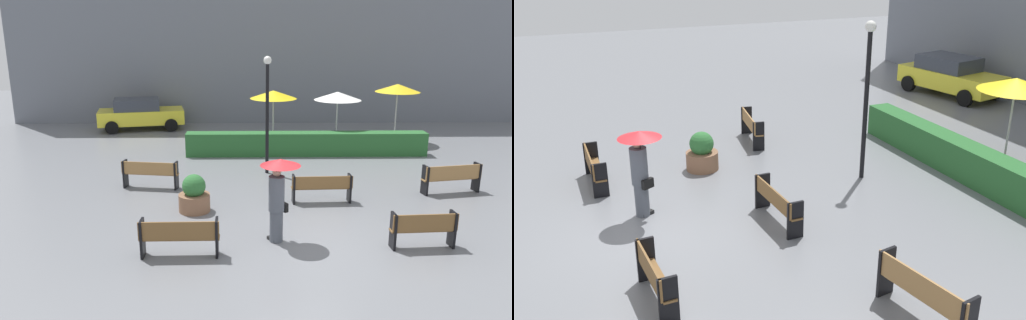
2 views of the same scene
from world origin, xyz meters
The scene contains 15 objects.
ground_plane centered at (0.00, 0.00, 0.00)m, with size 60.00×60.00×0.00m, color slate.
bench_near_right centered at (2.72, -0.35, 0.51)m, with size 1.56×0.43×0.87m.
bench_mid_center centered at (0.79, 2.77, 0.50)m, with size 1.80×0.44×0.84m.
bench_far_right centered at (4.97, 3.57, 0.55)m, with size 1.91×0.68×0.92m.
bench_far_left centered at (-4.53, 4.21, 0.54)m, with size 1.85×0.60×0.89m.
bench_near_left centered at (-2.92, -0.71, 0.52)m, with size 1.80×0.40×0.88m.
pedestrian_with_umbrella centered at (-0.67, 0.11, 1.33)m, with size 0.96×0.96×2.06m.
planter_pot centered at (-2.90, 2.15, 0.46)m, with size 0.88×0.88×1.08m.
lamp_post centered at (-0.71, 5.89, 2.50)m, with size 0.28×0.28×4.10m.
patio_umbrella_yellow centered at (-0.27, 10.40, 2.20)m, with size 2.05×2.05×2.38m.
patio_umbrella_white centered at (2.42, 9.73, 2.22)m, with size 2.00×2.00×2.41m.
patio_umbrella_yellow_far centered at (5.25, 10.72, 2.44)m, with size 1.97×1.97×2.62m.
hedge_strip centered at (0.98, 8.40, 0.47)m, with size 9.71×0.70×0.94m, color #28602D.
building_facade centered at (0.00, 16.00, 5.36)m, with size 28.00×1.20×10.71m, color slate.
parked_car centered at (-6.84, 13.72, 0.82)m, with size 4.47×2.63×1.57m.
Camera 1 is at (-1.37, -10.86, 5.01)m, focal length 34.31 mm.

